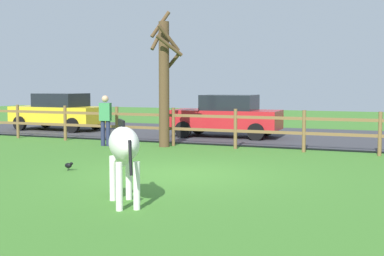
# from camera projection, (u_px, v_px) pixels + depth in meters

# --- Properties ---
(ground_plane) EXTENTS (60.00, 60.00, 0.00)m
(ground_plane) POSITION_uv_depth(u_px,v_px,m) (180.00, 174.00, 12.26)
(ground_plane) COLOR #3D7528
(parking_asphalt) EXTENTS (28.00, 7.40, 0.05)m
(parking_asphalt) POSITION_uv_depth(u_px,v_px,m) (281.00, 136.00, 20.78)
(parking_asphalt) COLOR #38383D
(parking_asphalt) RESTS_ON ground_plane
(paddock_fence) EXTENTS (21.37, 0.11, 1.24)m
(paddock_fence) POSITION_uv_depth(u_px,v_px,m) (235.00, 126.00, 16.93)
(paddock_fence) COLOR brown
(paddock_fence) RESTS_ON ground_plane
(bare_tree) EXTENTS (1.15, 1.17, 4.35)m
(bare_tree) POSITION_uv_depth(u_px,v_px,m) (164.00, 79.00, 17.36)
(bare_tree) COLOR #513A23
(bare_tree) RESTS_ON ground_plane
(zebra) EXTENTS (1.38, 1.61, 1.41)m
(zebra) POSITION_uv_depth(u_px,v_px,m) (123.00, 149.00, 9.14)
(zebra) COLOR white
(zebra) RESTS_ON ground_plane
(crow_on_grass) EXTENTS (0.21, 0.10, 0.20)m
(crow_on_grass) POSITION_uv_depth(u_px,v_px,m) (69.00, 165.00, 12.71)
(crow_on_grass) COLOR black
(crow_on_grass) RESTS_ON ground_plane
(parked_car_red) EXTENTS (4.09, 2.07, 1.56)m
(parked_car_red) POSITION_uv_depth(u_px,v_px,m) (227.00, 116.00, 20.18)
(parked_car_red) COLOR red
(parked_car_red) RESTS_ON parking_asphalt
(parked_car_yellow) EXTENTS (4.02, 1.92, 1.56)m
(parked_car_yellow) POSITION_uv_depth(u_px,v_px,m) (59.00, 111.00, 23.20)
(parked_car_yellow) COLOR yellow
(parked_car_yellow) RESTS_ON parking_asphalt
(visitor_near_fence) EXTENTS (0.40, 0.29, 1.64)m
(visitor_near_fence) POSITION_uv_depth(u_px,v_px,m) (105.00, 118.00, 17.72)
(visitor_near_fence) COLOR #232847
(visitor_near_fence) RESTS_ON ground_plane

